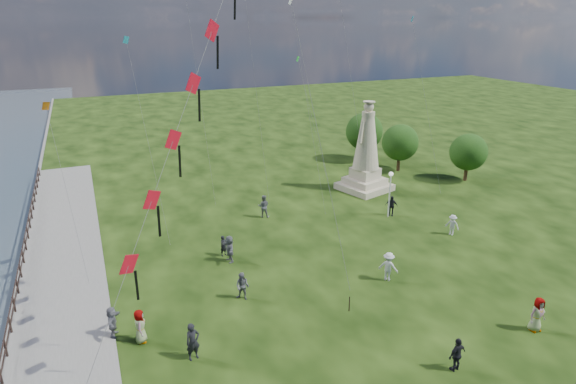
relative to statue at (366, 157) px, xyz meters
name	(u,v)px	position (x,y,z in m)	size (l,w,h in m)	color
waterfront	(37,320)	(-27.06, -10.74, -3.18)	(200.00, 200.00, 1.51)	#33404C
statue	(366,157)	(0.00, 0.00, 0.00)	(5.01, 5.01, 8.25)	tan
lamppost	(390,185)	(-1.73, -6.39, -0.37)	(0.35, 0.35, 3.81)	silver
tree_row	(402,140)	(6.99, 4.18, 0.00)	(9.35, 13.96, 5.36)	#382314
person_0	(193,342)	(-20.02, -17.25, -2.17)	(0.69, 0.45, 1.89)	black
person_1	(242,286)	(-16.30, -13.30, -2.28)	(0.81, 0.50, 1.67)	#595960
person_2	(388,266)	(-7.46, -14.75, -2.20)	(1.18, 0.61, 1.83)	silver
person_3	(457,354)	(-9.23, -22.73, -2.27)	(0.99, 0.51, 1.69)	black
person_4	(537,314)	(-3.41, -22.00, -2.17)	(0.92, 0.56, 1.88)	#595960
person_5	(113,323)	(-23.34, -14.06, -2.30)	(1.51, 0.65, 1.63)	#595960
person_6	(224,246)	(-15.79, -7.67, -2.39)	(0.53, 0.35, 1.44)	black
person_7	(264,206)	(-10.96, -2.46, -2.19)	(0.90, 0.56, 1.86)	#595960
person_8	(452,225)	(0.65, -11.10, -2.33)	(1.01, 0.52, 1.57)	silver
person_9	(391,206)	(-1.34, -6.22, -2.28)	(0.98, 0.50, 1.67)	black
person_10	(140,326)	(-22.12, -14.97, -2.22)	(0.87, 0.54, 1.78)	#595960
person_11	(229,249)	(-15.66, -8.63, -2.20)	(1.70, 0.73, 1.83)	#595960
red_kite_train	(192,93)	(-18.81, -15.11, 8.97)	(10.80, 9.35, 19.41)	black
small_kites	(259,34)	(-9.26, 2.41, 10.81)	(31.36, 18.38, 26.73)	#166E85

